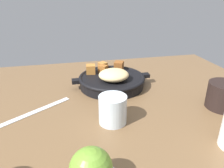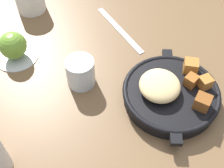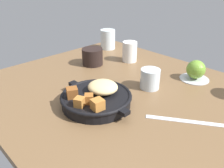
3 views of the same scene
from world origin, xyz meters
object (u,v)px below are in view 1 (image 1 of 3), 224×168
butter_knife (33,113)px  water_glass_short (113,110)px  coffee_mug_dark (224,96)px  cast_iron_skillet (112,79)px

butter_knife → water_glass_short: 21.80cm
butter_knife → coffee_mug_dark: 51.72cm
cast_iron_skillet → coffee_mug_dark: bearing=142.6°
butter_knife → cast_iron_skillet: bearing=173.1°
butter_knife → water_glass_short: bearing=122.7°
coffee_mug_dark → water_glass_short: (31.18, 0.41, -0.07)cm
butter_knife → water_glass_short: size_ratio=3.20×
water_glass_short → cast_iron_skillet: bearing=-101.9°
cast_iron_skillet → coffee_mug_dark: coffee_mug_dark is taller
coffee_mug_dark → water_glass_short: bearing=0.8°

